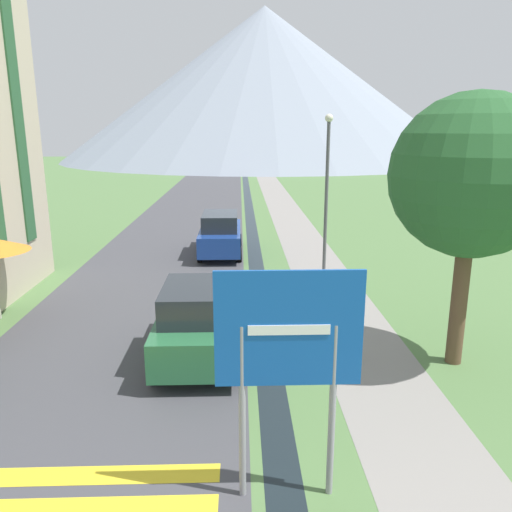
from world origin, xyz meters
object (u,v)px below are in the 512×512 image
object	(u,v)px
road_sign	(289,350)
streetlamp	(327,185)
tree_by_path	(472,177)
parked_car_far	(220,234)
parked_car_near	(199,321)

from	to	relation	value
road_sign	streetlamp	size ratio (longest dim) A/B	0.60
road_sign	tree_by_path	size ratio (longest dim) A/B	0.57
parked_car_far	tree_by_path	bearing A→B (deg)	-61.26
parked_car_far	tree_by_path	size ratio (longest dim) A/B	0.72
parked_car_near	road_sign	bearing A→B (deg)	-70.75
road_sign	parked_car_far	bearing A→B (deg)	95.78
streetlamp	tree_by_path	distance (m)	7.22
road_sign	parked_car_near	world-z (taller)	road_sign
road_sign	parked_car_near	size ratio (longest dim) A/B	0.90
tree_by_path	parked_car_far	bearing A→B (deg)	118.74
road_sign	parked_car_near	distance (m)	5.11
tree_by_path	parked_car_near	bearing A→B (deg)	175.89
road_sign	tree_by_path	distance (m)	6.31
parked_car_far	road_sign	bearing A→B (deg)	-84.22
parked_car_near	parked_car_far	world-z (taller)	same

